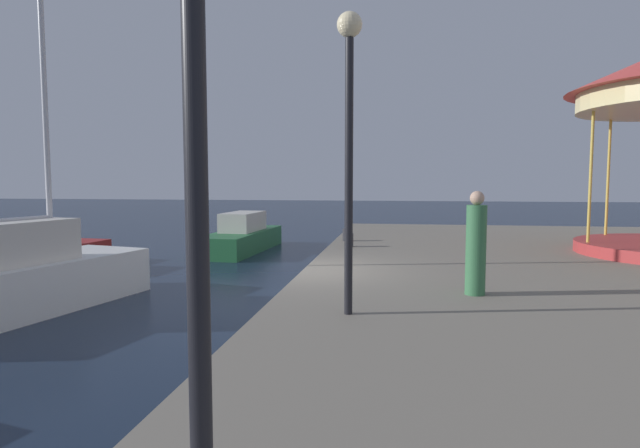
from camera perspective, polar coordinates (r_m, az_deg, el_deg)
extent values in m
plane|color=#162338|center=(11.62, -1.80, -8.87)|extent=(120.00, 120.00, 0.00)
cube|color=gray|center=(12.29, 31.17, -6.91)|extent=(13.50, 24.59, 0.80)
cube|color=white|center=(12.48, -30.32, -6.11)|extent=(3.18, 6.07, 1.05)
cube|color=beige|center=(12.20, -31.36, -1.81)|extent=(1.90, 2.78, 0.88)
cylinder|color=silver|center=(12.92, -28.02, 11.14)|extent=(0.12, 0.12, 6.49)
cube|color=#236638|center=(20.41, -8.58, -1.88)|extent=(1.90, 5.62, 0.79)
cube|color=beige|center=(20.46, -8.48, 0.27)|extent=(1.26, 2.50, 0.72)
cube|color=#4C6070|center=(21.60, -7.38, 0.90)|extent=(0.98, 0.15, 0.33)
cube|color=maroon|center=(18.37, -28.41, -3.22)|extent=(2.51, 4.26, 0.74)
cube|color=beige|center=(17.80, -29.94, -1.30)|extent=(1.66, 1.92, 0.63)
cube|color=#4C6070|center=(18.45, -28.03, -0.64)|extent=(1.29, 0.22, 0.28)
cylinder|color=gold|center=(17.95, 29.15, 4.46)|extent=(0.08, 0.08, 3.46)
cylinder|color=gold|center=(15.53, 27.64, 4.56)|extent=(0.08, 0.08, 3.46)
cylinder|color=black|center=(2.70, -13.43, 3.14)|extent=(0.12, 0.12, 3.75)
cylinder|color=black|center=(7.45, 3.19, 4.99)|extent=(0.12, 0.12, 3.94)
sphere|color=#F9E5B2|center=(7.76, 3.27, 21.08)|extent=(0.36, 0.36, 0.36)
cylinder|color=#2D2D33|center=(15.29, 3.25, -1.77)|extent=(0.24, 0.24, 0.40)
cylinder|color=#2D2D33|center=(16.76, 2.91, -1.19)|extent=(0.24, 0.24, 0.40)
cylinder|color=#387247|center=(9.21, 16.79, -2.77)|extent=(0.34, 0.34, 1.53)
sphere|color=tan|center=(9.14, 16.92, 2.76)|extent=(0.24, 0.24, 0.24)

